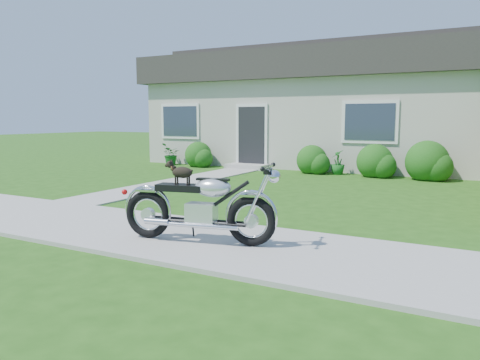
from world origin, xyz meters
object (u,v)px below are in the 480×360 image
Objects in this scene: potted_plant_right at (338,162)px; motorcycle_with_dog at (201,206)px; potted_plant_left at (171,154)px; house at (323,106)px.

potted_plant_right is 8.77m from motorcycle_with_dog.
potted_plant_right is at bearing 0.00° from potted_plant_left.
potted_plant_right is (6.31, 0.00, -0.02)m from potted_plant_left.
potted_plant_left is 6.31m from potted_plant_right.
house is at bearing 36.65° from potted_plant_left.
potted_plant_left is 11.24m from motorcycle_with_dog.
potted_plant_left is at bearing -143.35° from house.
potted_plant_left is at bearing 117.04° from motorcycle_with_dog.
motorcycle_with_dog is (0.75, -8.73, 0.16)m from potted_plant_right.
motorcycle_with_dog is (2.44, -12.18, -1.62)m from house.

